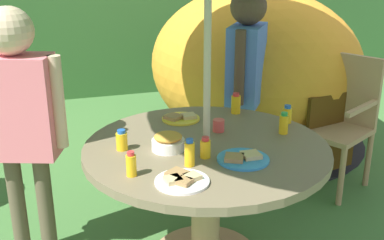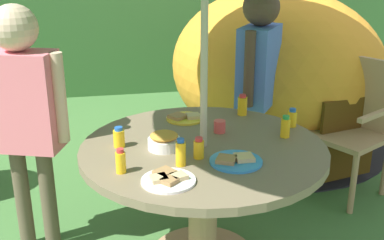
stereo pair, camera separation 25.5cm
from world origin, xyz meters
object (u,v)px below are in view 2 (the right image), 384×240
at_px(dome_tent, 274,68).
at_px(plate_near_left, 185,118).
at_px(garden_table, 203,173).
at_px(plate_front_edge, 168,179).
at_px(snack_bowl, 164,141).
at_px(juice_bottle_near_right, 181,153).
at_px(juice_bottle_far_right, 285,127).
at_px(wooden_chair, 352,119).
at_px(juice_bottle_mid_left, 121,162).
at_px(juice_bottle_far_left, 199,149).
at_px(juice_bottle_center_front, 242,105).
at_px(child_in_blue_shirt, 258,67).
at_px(plate_mid_right, 236,160).
at_px(cup_near, 220,126).
at_px(child_in_pink_shirt, 23,102).
at_px(juice_bottle_center_back, 292,118).
at_px(juice_bottle_back_edge, 119,138).

height_order(dome_tent, plate_near_left, dome_tent).
xyz_separation_m(garden_table, plate_front_edge, (-0.24, -0.36, 0.17)).
relative_size(snack_bowl, plate_front_edge, 0.70).
xyz_separation_m(juice_bottle_near_right, juice_bottle_far_right, (0.60, 0.24, -0.01)).
bearing_deg(wooden_chair, juice_bottle_mid_left, -89.97).
height_order(plate_near_left, juice_bottle_far_left, juice_bottle_far_left).
bearing_deg(plate_front_edge, juice_bottle_center_front, 54.08).
height_order(child_in_blue_shirt, plate_mid_right, child_in_blue_shirt).
xyz_separation_m(child_in_blue_shirt, juice_bottle_center_front, (-0.21, -0.34, -0.15)).
xyz_separation_m(dome_tent, plate_near_left, (-1.00, -1.20, 0.04)).
distance_m(child_in_blue_shirt, juice_bottle_far_right, 0.75).
relative_size(juice_bottle_near_right, cup_near, 1.97).
bearing_deg(plate_near_left, child_in_pink_shirt, -173.26).
xyz_separation_m(juice_bottle_center_front, juice_bottle_center_back, (0.22, -0.25, -0.01)).
relative_size(plate_mid_right, plate_front_edge, 1.05).
bearing_deg(juice_bottle_center_back, cup_near, -178.48).
bearing_deg(plate_front_edge, juice_bottle_far_right, 29.71).
xyz_separation_m(juice_bottle_far_left, juice_bottle_back_edge, (-0.37, 0.21, 0.00)).
bearing_deg(juice_bottle_far_left, child_in_pink_shirt, 152.19).
xyz_separation_m(wooden_chair, juice_bottle_far_right, (-0.75, -0.61, 0.22)).
height_order(plate_mid_right, plate_near_left, same).
distance_m(child_in_blue_shirt, child_in_pink_shirt, 1.51).
bearing_deg(plate_near_left, plate_mid_right, -78.64).
height_order(plate_front_edge, juice_bottle_far_left, juice_bottle_far_left).
bearing_deg(dome_tent, child_in_pink_shirt, -157.93).
height_order(child_in_blue_shirt, snack_bowl, child_in_blue_shirt).
distance_m(juice_bottle_near_right, juice_bottle_far_left, 0.12).
bearing_deg(juice_bottle_back_edge, juice_bottle_far_left, -30.01).
height_order(dome_tent, snack_bowl, dome_tent).
height_order(juice_bottle_mid_left, cup_near, juice_bottle_mid_left).
height_order(child_in_pink_shirt, juice_bottle_far_right, child_in_pink_shirt).
bearing_deg(plate_near_left, wooden_chair, 11.19).
bearing_deg(snack_bowl, plate_near_left, 66.10).
bearing_deg(child_in_blue_shirt, juice_bottle_center_front, 3.85).
bearing_deg(plate_mid_right, juice_bottle_back_edge, 150.49).
bearing_deg(snack_bowl, wooden_chair, 24.77).
height_order(wooden_chair, child_in_blue_shirt, child_in_blue_shirt).
height_order(plate_mid_right, juice_bottle_mid_left, juice_bottle_mid_left).
distance_m(dome_tent, cup_near, 1.67).
bearing_deg(child_in_blue_shirt, juice_bottle_far_left, 2.04).
xyz_separation_m(juice_bottle_center_front, juice_bottle_back_edge, (-0.75, -0.35, -0.01)).
xyz_separation_m(plate_near_left, juice_bottle_far_right, (0.47, -0.37, 0.04)).
relative_size(child_in_blue_shirt, juice_bottle_center_back, 13.24).
height_order(snack_bowl, plate_front_edge, snack_bowl).
relative_size(juice_bottle_near_right, juice_bottle_center_back, 1.25).
height_order(child_in_pink_shirt, juice_bottle_back_edge, child_in_pink_shirt).
height_order(plate_mid_right, cup_near, cup_near).
bearing_deg(plate_mid_right, juice_bottle_center_back, 42.43).
xyz_separation_m(wooden_chair, plate_mid_right, (-1.09, -0.87, 0.17)).
height_order(juice_bottle_far_right, juice_bottle_mid_left, juice_bottle_far_right).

